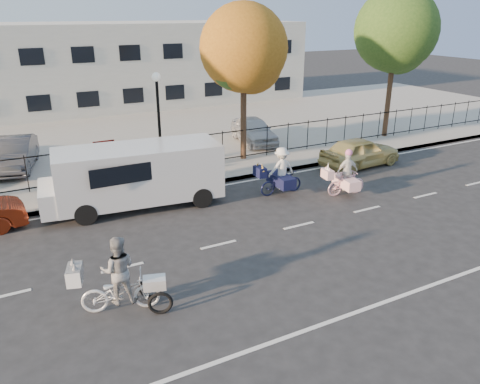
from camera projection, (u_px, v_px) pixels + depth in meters
ground at (219, 245)px, 14.51m from camera, size 120.00×120.00×0.00m
road_markings at (219, 245)px, 14.50m from camera, size 60.00×9.52×0.01m
curb at (165, 191)px, 18.65m from camera, size 60.00×0.10×0.15m
sidewalk at (157, 183)px, 19.52m from camera, size 60.00×2.20×0.15m
parking_lot at (108, 136)px, 26.87m from camera, size 60.00×15.60×0.15m
iron_fence at (147, 157)px, 20.13m from camera, size 58.00×0.06×1.50m
building at (72, 66)px, 34.07m from camera, size 34.00×10.00×6.00m
lamppost at (158, 106)px, 19.21m from camera, size 0.36×0.36×4.33m
street_sign at (105, 154)px, 18.81m from camera, size 0.85×0.06×1.80m
zebra_trike at (120, 283)px, 11.10m from camera, size 2.27×1.36×1.95m
unicorn_bike at (346, 178)px, 18.21m from camera, size 1.87×1.32×1.86m
bull_bike at (281, 176)px, 18.30m from camera, size 2.03×1.39×1.89m
white_van at (136, 174)px, 16.94m from camera, size 6.58×2.76×2.27m
gold_sedan at (360, 152)px, 21.62m from camera, size 4.14×1.90×1.38m
pedestrian at (90, 171)px, 18.32m from camera, size 0.66×0.64×1.53m
lot_car_c at (14, 154)px, 20.76m from camera, size 2.36×4.45×1.40m
lot_car_d at (254, 130)px, 25.00m from camera, size 2.15×4.15×1.35m
tree_mid at (246, 52)px, 20.87m from camera, size 3.94×3.94×7.22m
tree_east at (397, 34)px, 24.76m from camera, size 4.38×4.38×8.03m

